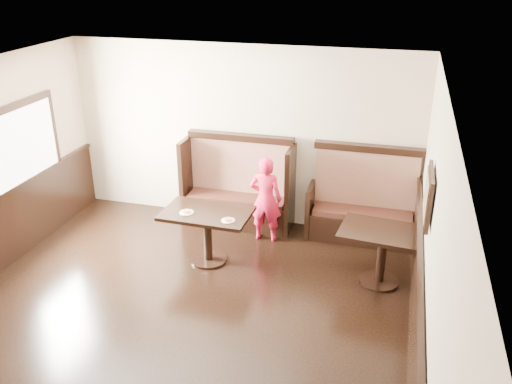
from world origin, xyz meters
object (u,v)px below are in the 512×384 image
at_px(table_main, 207,223).
at_px(booth_main, 239,192).
at_px(booth_neighbor, 363,209).
at_px(table_neighbor, 383,244).
at_px(child, 266,199).

bearing_deg(table_main, booth_main, 88.07).
xyz_separation_m(booth_main, table_main, (-0.07, -1.25, 0.06)).
xyz_separation_m(booth_main, booth_neighbor, (1.95, -0.00, -0.05)).
distance_m(booth_main, booth_neighbor, 1.95).
height_order(table_main, table_neighbor, same).
distance_m(table_main, table_neighbor, 2.37).
relative_size(table_main, table_neighbor, 1.04).
height_order(booth_main, table_neighbor, booth_main).
height_order(booth_main, booth_neighbor, same).
relative_size(booth_main, table_main, 1.44).
bearing_deg(table_main, table_neighbor, 3.08).
height_order(booth_neighbor, table_main, booth_neighbor).
relative_size(booth_neighbor, table_main, 1.36).
bearing_deg(booth_main, table_neighbor, -27.18).
xyz_separation_m(booth_main, child, (0.55, -0.43, 0.13)).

